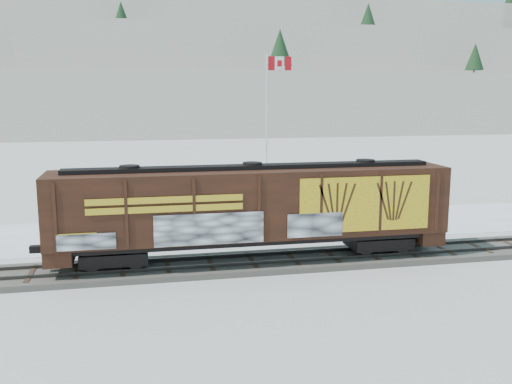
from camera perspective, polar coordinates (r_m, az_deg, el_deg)
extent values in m
plane|color=white|center=(28.01, 3.61, -7.12)|extent=(500.00, 500.00, 0.00)
cube|color=#59544C|center=(27.97, 3.61, -6.84)|extent=(50.00, 3.40, 0.28)
cube|color=#33302D|center=(27.24, 4.02, -6.83)|extent=(50.00, 0.10, 0.15)
cube|color=#33302D|center=(28.58, 3.23, -6.02)|extent=(50.00, 0.10, 0.15)
cube|color=white|center=(35.04, 0.35, -3.59)|extent=(40.00, 8.00, 0.03)
cube|color=white|center=(121.04, -8.50, 8.77)|extent=(360.00, 40.00, 12.00)
cube|color=white|center=(151.02, -9.25, 11.23)|extent=(360.00, 40.00, 24.00)
cube|color=white|center=(186.18, -9.82, 12.64)|extent=(360.00, 50.00, 35.00)
cone|color=black|center=(119.77, 2.41, 14.27)|extent=(5.04, 5.04, 7.38)
cone|color=black|center=(144.43, 21.05, 12.54)|extent=(4.20, 4.20, 6.15)
cone|color=black|center=(155.12, -13.34, 17.04)|extent=(3.92, 3.92, 5.74)
cone|color=black|center=(163.49, 11.14, 16.95)|extent=(4.48, 4.48, 6.56)
cube|color=black|center=(26.85, -13.98, -6.20)|extent=(3.00, 2.00, 0.90)
cube|color=black|center=(29.24, 12.11, -4.80)|extent=(3.00, 2.00, 0.90)
cylinder|color=black|center=(26.16, -16.13, -6.72)|extent=(0.90, 0.12, 0.90)
cube|color=black|center=(27.19, -0.35, -4.55)|extent=(18.65, 2.40, 0.25)
cube|color=#36180E|center=(26.82, -0.36, -1.02)|extent=(18.65, 3.00, 3.16)
cube|color=black|center=(26.55, -0.36, 2.54)|extent=(17.16, 0.90, 0.20)
cube|color=yellow|center=(26.83, 10.91, -1.20)|extent=(6.34, 0.03, 2.56)
cube|color=gold|center=(24.75, -9.00, -1.24)|extent=(6.72, 0.02, 0.70)
cube|color=white|center=(25.14, -4.67, -3.72)|extent=(4.85, 0.03, 1.40)
cylinder|color=silver|center=(43.21, 1.05, -0.89)|extent=(0.90, 0.90, 0.20)
cylinder|color=silver|center=(42.53, 1.07, 6.28)|extent=(0.14, 0.14, 11.00)
cube|color=#BB0B14|center=(42.57, 1.56, 12.74)|extent=(0.50, 0.07, 1.00)
cube|color=white|center=(42.71, 2.37, 12.73)|extent=(0.70, 0.09, 1.00)
cube|color=#BB0B14|center=(42.88, 3.23, 12.71)|extent=(0.50, 0.07, 1.00)
imported|color=#A7AAAF|center=(34.35, -4.35, -2.44)|extent=(5.24, 3.30, 1.66)
imported|color=silver|center=(32.91, -3.12, -3.19)|extent=(4.45, 1.99, 1.42)
imported|color=black|center=(35.14, 8.28, -2.50)|extent=(5.01, 3.65, 1.35)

